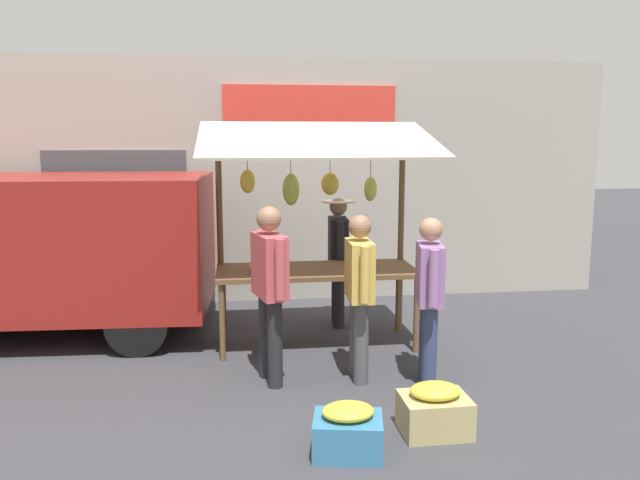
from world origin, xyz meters
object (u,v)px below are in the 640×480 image
at_px(vendor_with_sunhat, 338,251).
at_px(shopper_with_ponytail, 359,286).
at_px(parked_van, 2,242).
at_px(produce_crate_side, 348,431).
at_px(market_stall, 316,208).
at_px(produce_crate_near, 435,410).
at_px(shopper_with_shopping_bag, 429,290).
at_px(shopper_in_grey_tee, 270,281).

relative_size(vendor_with_sunhat, shopper_with_ponytail, 0.99).
bearing_deg(parked_van, produce_crate_side, 138.99).
height_order(market_stall, produce_crate_near, market_stall).
bearing_deg(shopper_with_ponytail, produce_crate_side, 167.44).
xyz_separation_m(shopper_with_ponytail, parked_van, (3.84, -1.87, 0.20)).
bearing_deg(shopper_with_shopping_bag, vendor_with_sunhat, 25.49).
height_order(shopper_with_ponytail, produce_crate_near, shopper_with_ponytail).
relative_size(parked_van, produce_crate_near, 8.34).
bearing_deg(market_stall, shopper_in_grey_tee, 61.60).
height_order(shopper_with_shopping_bag, parked_van, parked_van).
bearing_deg(vendor_with_sunhat, market_stall, -22.57).
xyz_separation_m(shopper_with_ponytail, shopper_in_grey_tee, (0.85, -0.03, 0.06)).
bearing_deg(shopper_with_ponytail, shopper_in_grey_tee, 89.58).
height_order(parked_van, produce_crate_near, parked_van).
xyz_separation_m(market_stall, produce_crate_side, (0.09, 2.54, -1.37)).
bearing_deg(shopper_in_grey_tee, shopper_with_ponytail, -106.34).
bearing_deg(shopper_with_ponytail, shopper_with_shopping_bag, -105.94).
bearing_deg(shopper_with_shopping_bag, parked_van, 75.56).
relative_size(market_stall, shopper_with_ponytail, 1.56).
xyz_separation_m(vendor_with_sunhat, parked_van, (3.93, -0.06, 0.19)).
bearing_deg(shopper_with_ponytail, market_stall, 15.72).
bearing_deg(shopper_in_grey_tee, market_stall, -42.87).
bearing_deg(produce_crate_side, parked_van, -43.63).
distance_m(vendor_with_sunhat, parked_van, 3.93).
height_order(vendor_with_sunhat, parked_van, parked_van).
xyz_separation_m(market_stall, produce_crate_near, (-0.65, 2.30, -1.37)).
xyz_separation_m(shopper_with_ponytail, shopper_with_shopping_bag, (-0.63, 0.20, -0.01)).
relative_size(vendor_with_sunhat, parked_van, 0.36).
relative_size(shopper_with_ponytail, shopper_in_grey_tee, 0.95).
relative_size(market_stall, parked_van, 0.56).
xyz_separation_m(shopper_with_ponytail, produce_crate_near, (-0.38, 1.21, -0.74)).
bearing_deg(produce_crate_side, shopper_with_shopping_bag, -128.23).
bearing_deg(parked_van, market_stall, 170.30).
bearing_deg(parked_van, shopper_with_ponytail, 156.70).
bearing_deg(produce_crate_near, parked_van, -36.09).
xyz_separation_m(shopper_with_shopping_bag, produce_crate_near, (0.25, 1.01, -0.73)).
xyz_separation_m(market_stall, shopper_in_grey_tee, (0.57, 1.06, -0.57)).
height_order(vendor_with_sunhat, produce_crate_near, vendor_with_sunhat).
bearing_deg(shopper_with_ponytail, vendor_with_sunhat, -1.24).
bearing_deg(vendor_with_sunhat, shopper_with_ponytail, 1.55).
height_order(market_stall, parked_van, market_stall).
distance_m(shopper_with_shopping_bag, parked_van, 4.93).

